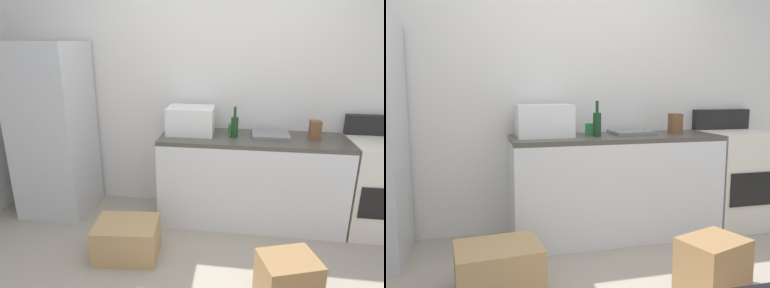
{
  "view_description": "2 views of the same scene",
  "coord_description": "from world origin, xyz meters",
  "views": [
    {
      "loc": [
        0.17,
        -1.92,
        1.8
      ],
      "look_at": [
        -0.24,
        0.81,
        0.93
      ],
      "focal_mm": 30.7,
      "sensor_mm": 36.0,
      "label": 1
    },
    {
      "loc": [
        -0.84,
        -1.95,
        1.27
      ],
      "look_at": [
        -0.08,
        1.02,
        0.86
      ],
      "focal_mm": 36.16,
      "sensor_mm": 36.0,
      "label": 2
    }
  ],
  "objects": [
    {
      "name": "coffee_mug",
      "position": [
        0.1,
        1.31,
        0.95
      ],
      "size": [
        0.08,
        0.08,
        0.1
      ],
      "primitive_type": "cylinder",
      "color": "#338C4C",
      "rests_on": "kitchen_counter"
    },
    {
      "name": "kitchen_counter",
      "position": [
        0.3,
        1.2,
        0.45
      ],
      "size": [
        1.8,
        0.6,
        0.9
      ],
      "color": "silver",
      "rests_on": "ground_plane"
    },
    {
      "name": "stove_oven",
      "position": [
        1.52,
        1.21,
        0.47
      ],
      "size": [
        0.6,
        0.61,
        1.1
      ],
      "color": "silver",
      "rests_on": "ground_plane"
    },
    {
      "name": "microwave",
      "position": [
        -0.31,
        1.25,
        1.04
      ],
      "size": [
        0.46,
        0.34,
        0.27
      ],
      "primitive_type": "cube",
      "color": "white",
      "rests_on": "kitchen_counter"
    },
    {
      "name": "wall_back",
      "position": [
        0.0,
        1.55,
        1.3
      ],
      "size": [
        5.0,
        0.1,
        2.6
      ],
      "primitive_type": "cube",
      "color": "silver",
      "rests_on": "ground_plane"
    },
    {
      "name": "cardboard_box_small",
      "position": [
        0.55,
        0.07,
        0.18
      ],
      "size": [
        0.47,
        0.42,
        0.37
      ],
      "primitive_type": "cube",
      "rotation": [
        0.0,
        0.0,
        0.33
      ],
      "color": "olive",
      "rests_on": "ground_plane"
    },
    {
      "name": "cardboard_box_medium",
      "position": [
        -0.75,
        0.43,
        0.16
      ],
      "size": [
        0.57,
        0.45,
        0.31
      ],
      "primitive_type": "cube",
      "rotation": [
        0.0,
        0.0,
        0.1
      ],
      "color": "tan",
      "rests_on": "ground_plane"
    },
    {
      "name": "sink_basin",
      "position": [
        0.48,
        1.27,
        0.92
      ],
      "size": [
        0.36,
        0.32,
        0.03
      ],
      "primitive_type": "cube",
      "color": "slate",
      "rests_on": "kitchen_counter"
    },
    {
      "name": "knife_block",
      "position": [
        0.88,
        1.21,
        0.99
      ],
      "size": [
        0.1,
        0.1,
        0.18
      ],
      "primitive_type": "cube",
      "color": "brown",
      "rests_on": "kitchen_counter"
    },
    {
      "name": "wine_bottle",
      "position": [
        0.12,
        1.17,
        1.01
      ],
      "size": [
        0.07,
        0.07,
        0.3
      ],
      "color": "#193F1E",
      "rests_on": "kitchen_counter"
    }
  ]
}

